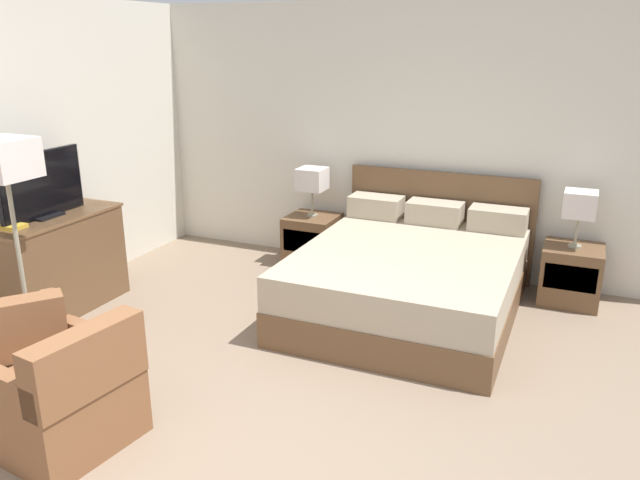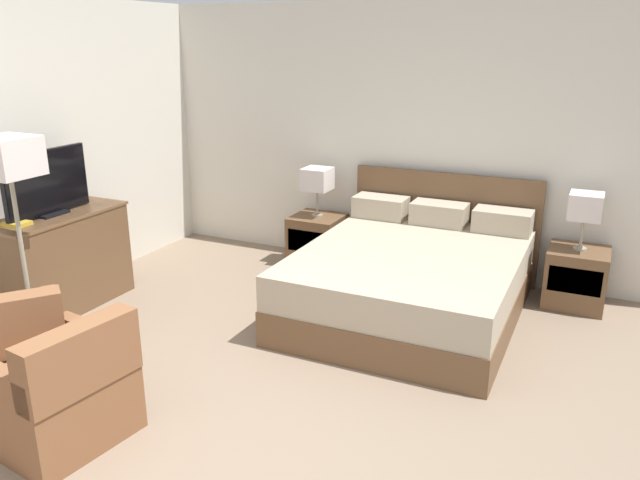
{
  "view_description": "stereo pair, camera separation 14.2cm",
  "coord_description": "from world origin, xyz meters",
  "px_view_note": "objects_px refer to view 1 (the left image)",
  "views": [
    {
      "loc": [
        1.7,
        -2.0,
        2.18
      ],
      "look_at": [
        -0.06,
        2.07,
        0.75
      ],
      "focal_mm": 35.0,
      "sensor_mm": 36.0,
      "label": 1
    },
    {
      "loc": [
        1.83,
        -1.94,
        2.18
      ],
      "look_at": [
        -0.06,
        2.07,
        0.75
      ],
      "focal_mm": 35.0,
      "sensor_mm": 36.0,
      "label": 2
    }
  ],
  "objects_px": {
    "dresser": "(55,263)",
    "tv": "(41,186)",
    "nightstand_left": "(312,240)",
    "nightstand_right": "(571,274)",
    "book_red_cover": "(12,226)",
    "floor_lamp": "(6,173)",
    "table_lamp_left": "(312,180)",
    "armchair_companion": "(65,399)",
    "bed": "(410,277)",
    "table_lamp_right": "(580,205)",
    "armchair_by_window": "(8,360)"
  },
  "relations": [
    {
      "from": "book_red_cover",
      "to": "armchair_companion",
      "type": "xyz_separation_m",
      "value": [
        1.43,
        -1.0,
        -0.55
      ]
    },
    {
      "from": "nightstand_right",
      "to": "armchair_companion",
      "type": "xyz_separation_m",
      "value": [
        -2.48,
        -3.26,
        0.03
      ]
    },
    {
      "from": "table_lamp_left",
      "to": "nightstand_right",
      "type": "bearing_deg",
      "value": -0.03
    },
    {
      "from": "nightstand_left",
      "to": "dresser",
      "type": "distance_m",
      "value": 2.41
    },
    {
      "from": "bed",
      "to": "table_lamp_left",
      "type": "distance_m",
      "value": 1.53
    },
    {
      "from": "nightstand_right",
      "to": "dresser",
      "type": "relative_size",
      "value": 0.43
    },
    {
      "from": "tv",
      "to": "armchair_by_window",
      "type": "xyz_separation_m",
      "value": [
        0.78,
        -1.14,
        -0.79
      ]
    },
    {
      "from": "nightstand_left",
      "to": "nightstand_right",
      "type": "relative_size",
      "value": 1.0
    },
    {
      "from": "dresser",
      "to": "table_lamp_left",
      "type": "bearing_deg",
      "value": 52.0
    },
    {
      "from": "tv",
      "to": "book_red_cover",
      "type": "relative_size",
      "value": 4.39
    },
    {
      "from": "bed",
      "to": "armchair_by_window",
      "type": "xyz_separation_m",
      "value": [
        -1.91,
        -2.34,
        -0.02
      ]
    },
    {
      "from": "dresser",
      "to": "armchair_companion",
      "type": "xyz_separation_m",
      "value": [
        1.44,
        -1.37,
        -0.14
      ]
    },
    {
      "from": "dresser",
      "to": "book_red_cover",
      "type": "distance_m",
      "value": 0.55
    },
    {
      "from": "nightstand_left",
      "to": "floor_lamp",
      "type": "relative_size",
      "value": 0.32
    },
    {
      "from": "nightstand_left",
      "to": "floor_lamp",
      "type": "xyz_separation_m",
      "value": [
        -1.15,
        -2.5,
        1.07
      ]
    },
    {
      "from": "armchair_companion",
      "to": "table_lamp_left",
      "type": "bearing_deg",
      "value": 89.26
    },
    {
      "from": "nightstand_left",
      "to": "tv",
      "type": "bearing_deg",
      "value": -127.46
    },
    {
      "from": "table_lamp_left",
      "to": "table_lamp_right",
      "type": "height_order",
      "value": "same"
    },
    {
      "from": "armchair_companion",
      "to": "floor_lamp",
      "type": "bearing_deg",
      "value": 145.55
    },
    {
      "from": "table_lamp_left",
      "to": "armchair_companion",
      "type": "bearing_deg",
      "value": -90.74
    },
    {
      "from": "nightstand_left",
      "to": "armchair_companion",
      "type": "xyz_separation_m",
      "value": [
        -0.04,
        -3.26,
        0.03
      ]
    },
    {
      "from": "nightstand_right",
      "to": "dresser",
      "type": "xyz_separation_m",
      "value": [
        -3.92,
        -1.89,
        0.17
      ]
    },
    {
      "from": "dresser",
      "to": "floor_lamp",
      "type": "relative_size",
      "value": 0.75
    },
    {
      "from": "table_lamp_right",
      "to": "armchair_by_window",
      "type": "height_order",
      "value": "table_lamp_right"
    },
    {
      "from": "dresser",
      "to": "tv",
      "type": "bearing_deg",
      "value": -85.84
    },
    {
      "from": "tv",
      "to": "table_lamp_right",
      "type": "bearing_deg",
      "value": 26.21
    },
    {
      "from": "bed",
      "to": "tv",
      "type": "distance_m",
      "value": 3.05
    },
    {
      "from": "bed",
      "to": "nightstand_right",
      "type": "xyz_separation_m",
      "value": [
        1.22,
        0.73,
        -0.05
      ]
    },
    {
      "from": "table_lamp_left",
      "to": "table_lamp_right",
      "type": "distance_m",
      "value": 2.44
    },
    {
      "from": "table_lamp_right",
      "to": "book_red_cover",
      "type": "xyz_separation_m",
      "value": [
        -3.91,
        -2.26,
        -0.03
      ]
    },
    {
      "from": "bed",
      "to": "table_lamp_left",
      "type": "relative_size",
      "value": 4.32
    },
    {
      "from": "book_red_cover",
      "to": "floor_lamp",
      "type": "xyz_separation_m",
      "value": [
        0.32,
        -0.24,
        0.48
      ]
    },
    {
      "from": "dresser",
      "to": "tv",
      "type": "relative_size",
      "value": 1.44
    },
    {
      "from": "nightstand_right",
      "to": "table_lamp_left",
      "type": "xyz_separation_m",
      "value": [
        -2.44,
        0.0,
        0.62
      ]
    },
    {
      "from": "bed",
      "to": "nightstand_right",
      "type": "relative_size",
      "value": 4.19
    },
    {
      "from": "table_lamp_left",
      "to": "tv",
      "type": "bearing_deg",
      "value": -127.44
    },
    {
      "from": "dresser",
      "to": "book_red_cover",
      "type": "relative_size",
      "value": 6.32
    },
    {
      "from": "nightstand_left",
      "to": "table_lamp_right",
      "type": "distance_m",
      "value": 2.52
    },
    {
      "from": "nightstand_left",
      "to": "armchair_by_window",
      "type": "relative_size",
      "value": 0.52
    },
    {
      "from": "nightstand_right",
      "to": "armchair_companion",
      "type": "height_order",
      "value": "armchair_companion"
    },
    {
      "from": "bed",
      "to": "armchair_companion",
      "type": "xyz_separation_m",
      "value": [
        -1.26,
        -2.53,
        -0.02
      ]
    },
    {
      "from": "table_lamp_left",
      "to": "book_red_cover",
      "type": "distance_m",
      "value": 2.7
    },
    {
      "from": "nightstand_left",
      "to": "armchair_by_window",
      "type": "xyz_separation_m",
      "value": [
        -0.69,
        -3.07,
        0.03
      ]
    },
    {
      "from": "bed",
      "to": "armchair_by_window",
      "type": "distance_m",
      "value": 3.02
    },
    {
      "from": "dresser",
      "to": "armchair_by_window",
      "type": "relative_size",
      "value": 1.21
    },
    {
      "from": "tv",
      "to": "book_red_cover",
      "type": "distance_m",
      "value": 0.41
    },
    {
      "from": "dresser",
      "to": "tv",
      "type": "xyz_separation_m",
      "value": [
        0.0,
        -0.03,
        0.66
      ]
    },
    {
      "from": "dresser",
      "to": "tv",
      "type": "height_order",
      "value": "tv"
    },
    {
      "from": "dresser",
      "to": "armchair_companion",
      "type": "height_order",
      "value": "dresser"
    },
    {
      "from": "nightstand_left",
      "to": "nightstand_right",
      "type": "height_order",
      "value": "same"
    }
  ]
}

